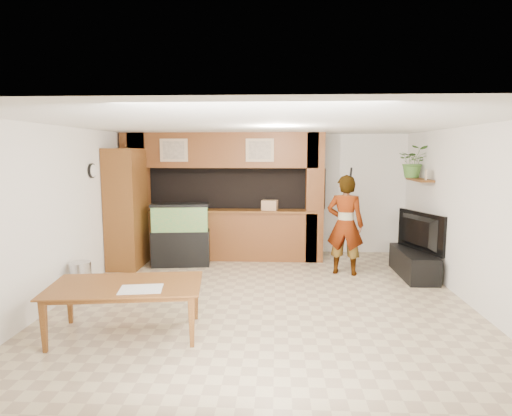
# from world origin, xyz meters

# --- Properties ---
(floor) EXTENTS (6.50, 6.50, 0.00)m
(floor) POSITION_xyz_m (0.00, 0.00, 0.00)
(floor) COLOR tan
(floor) RESTS_ON ground
(ceiling) EXTENTS (6.50, 6.50, 0.00)m
(ceiling) POSITION_xyz_m (0.00, 0.00, 2.60)
(ceiling) COLOR white
(ceiling) RESTS_ON wall_back
(wall_back) EXTENTS (6.00, 0.00, 6.00)m
(wall_back) POSITION_xyz_m (0.00, 3.25, 1.30)
(wall_back) COLOR silver
(wall_back) RESTS_ON floor
(wall_left) EXTENTS (0.00, 6.50, 6.50)m
(wall_left) POSITION_xyz_m (-3.00, 0.00, 1.30)
(wall_left) COLOR silver
(wall_left) RESTS_ON floor
(wall_right) EXTENTS (0.00, 6.50, 6.50)m
(wall_right) POSITION_xyz_m (3.00, 0.00, 1.30)
(wall_right) COLOR silver
(wall_right) RESTS_ON floor
(partition) EXTENTS (4.20, 0.99, 2.60)m
(partition) POSITION_xyz_m (-0.95, 2.64, 1.31)
(partition) COLOR brown
(partition) RESTS_ON floor
(wall_clock) EXTENTS (0.05, 0.25, 0.25)m
(wall_clock) POSITION_xyz_m (-2.97, 1.00, 1.90)
(wall_clock) COLOR black
(wall_clock) RESTS_ON wall_left
(wall_shelf) EXTENTS (0.25, 0.90, 0.04)m
(wall_shelf) POSITION_xyz_m (2.85, 1.95, 1.70)
(wall_shelf) COLOR brown
(wall_shelf) RESTS_ON wall_right
(pantry_cabinet) EXTENTS (0.57, 0.93, 2.28)m
(pantry_cabinet) POSITION_xyz_m (-2.70, 1.85, 1.14)
(pantry_cabinet) COLOR brown
(pantry_cabinet) RESTS_ON floor
(trash_can) EXTENTS (0.31, 0.31, 0.57)m
(trash_can) POSITION_xyz_m (-2.77, -0.04, 0.29)
(trash_can) COLOR #B2B2B7
(trash_can) RESTS_ON floor
(aquarium) EXTENTS (1.11, 0.42, 1.23)m
(aquarium) POSITION_xyz_m (-1.68, 1.95, 0.60)
(aquarium) COLOR black
(aquarium) RESTS_ON floor
(tv_stand) EXTENTS (0.51, 1.38, 0.46)m
(tv_stand) POSITION_xyz_m (2.65, 1.44, 0.23)
(tv_stand) COLOR black
(tv_stand) RESTS_ON floor
(television) EXTENTS (0.56, 1.19, 0.70)m
(television) POSITION_xyz_m (2.65, 1.44, 0.81)
(television) COLOR black
(television) RESTS_ON tv_stand
(photo_frame) EXTENTS (0.06, 0.15, 0.19)m
(photo_frame) POSITION_xyz_m (2.85, 1.62, 1.82)
(photo_frame) COLOR tan
(photo_frame) RESTS_ON wall_shelf
(potted_plant) EXTENTS (0.66, 0.61, 0.62)m
(potted_plant) POSITION_xyz_m (2.82, 2.24, 2.03)
(potted_plant) COLOR #42712D
(potted_plant) RESTS_ON wall_shelf
(person) EXTENTS (0.76, 0.60, 1.81)m
(person) POSITION_xyz_m (1.43, 1.52, 0.91)
(person) COLOR #9E7C56
(person) RESTS_ON floor
(microphone) EXTENTS (0.04, 0.11, 0.17)m
(microphone) POSITION_xyz_m (1.48, 1.36, 1.86)
(microphone) COLOR black
(microphone) RESTS_ON person
(dining_table) EXTENTS (1.92, 1.23, 0.63)m
(dining_table) POSITION_xyz_m (-1.63, -1.29, 0.32)
(dining_table) COLOR brown
(dining_table) RESTS_ON floor
(newspaper_a) EXTENTS (0.54, 0.43, 0.01)m
(newspaper_a) POSITION_xyz_m (-1.39, -1.44, 0.64)
(newspaper_a) COLOR silver
(newspaper_a) RESTS_ON dining_table
(counter_box) EXTENTS (0.34, 0.26, 0.20)m
(counter_box) POSITION_xyz_m (0.04, 2.45, 1.14)
(counter_box) COLOR #A47D59
(counter_box) RESTS_ON partition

